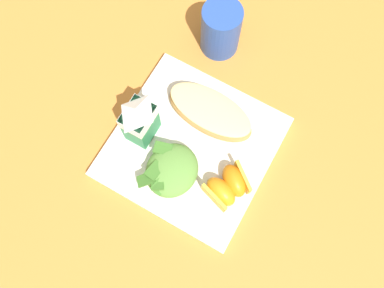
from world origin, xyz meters
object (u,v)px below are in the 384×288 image
object	(u,v)px
milk_carton	(139,120)
green_salad_pile	(171,170)
cheesy_pizza_bread	(210,112)
orange_wedge_front	(220,192)
orange_wedge_middle	(235,180)
white_plate	(192,147)
drinking_blue_cup	(221,29)

from	to	relation	value
milk_carton	green_salad_pile	bearing A→B (deg)	-115.95
cheesy_pizza_bread	milk_carton	xyz separation A→B (m)	(-0.09, 0.09, 0.04)
green_salad_pile	milk_carton	size ratio (longest dim) A/B	0.97
orange_wedge_front	orange_wedge_middle	world-z (taller)	same
white_plate	orange_wedge_middle	xyz separation A→B (m)	(-0.02, -0.10, 0.03)
cheesy_pizza_bread	drinking_blue_cup	size ratio (longest dim) A/B	1.62
milk_carton	orange_wedge_front	distance (m)	0.18
milk_carton	drinking_blue_cup	size ratio (longest dim) A/B	1.03
cheesy_pizza_bread	orange_wedge_front	xyz separation A→B (m)	(-0.12, -0.09, 0.00)
white_plate	orange_wedge_front	distance (m)	0.11
milk_carton	orange_wedge_front	bearing A→B (deg)	-100.90
orange_wedge_front	drinking_blue_cup	bearing A→B (deg)	28.25
green_salad_pile	drinking_blue_cup	xyz separation A→B (m)	(0.28, 0.05, 0.02)
milk_carton	orange_wedge_middle	size ratio (longest dim) A/B	1.58
green_salad_pile	drinking_blue_cup	world-z (taller)	drinking_blue_cup
orange_wedge_middle	milk_carton	bearing A→B (deg)	89.21
green_salad_pile	milk_carton	xyz separation A→B (m)	(0.04, 0.09, 0.04)
milk_carton	orange_wedge_middle	distance (m)	0.19
drinking_blue_cup	green_salad_pile	bearing A→B (deg)	-168.96
cheesy_pizza_bread	milk_carton	distance (m)	0.13
orange_wedge_middle	cheesy_pizza_bread	bearing A→B (deg)	47.39
white_plate	green_salad_pile	distance (m)	0.07
milk_carton	drinking_blue_cup	bearing A→B (deg)	-7.38
milk_carton	orange_wedge_middle	xyz separation A→B (m)	(-0.00, -0.19, -0.04)
orange_wedge_front	milk_carton	bearing A→B (deg)	79.10
orange_wedge_front	drinking_blue_cup	xyz separation A→B (m)	(0.27, 0.15, 0.02)
green_salad_pile	drinking_blue_cup	distance (m)	0.29
orange_wedge_middle	drinking_blue_cup	size ratio (longest dim) A/B	0.65
milk_carton	drinking_blue_cup	world-z (taller)	milk_carton
green_salad_pile	drinking_blue_cup	bearing A→B (deg)	11.04
white_plate	milk_carton	bearing A→B (deg)	102.62
white_plate	cheesy_pizza_bread	distance (m)	0.07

